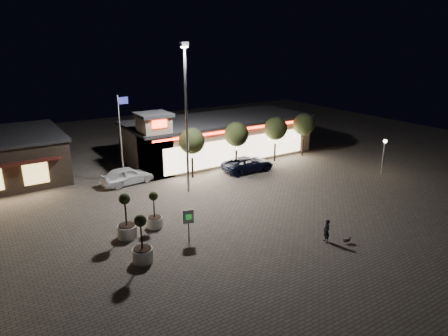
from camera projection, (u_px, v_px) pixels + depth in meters
ground at (217, 233)px, 27.14m from camera, size 90.00×90.00×0.00m
retail_building at (216, 137)px, 43.99m from camera, size 20.40×8.40×6.10m
floodlight_pole at (186, 111)px, 32.40m from camera, size 0.60×0.40×12.38m
flagpole at (121, 132)px, 35.14m from camera, size 0.95×0.10×8.00m
lamp_post_east at (384, 150)px, 38.16m from camera, size 0.36×0.36×3.48m
string_tree_a at (192, 141)px, 36.90m from camera, size 2.42×2.42×4.79m
string_tree_b at (236, 134)px, 39.45m from camera, size 2.42×2.42×4.79m
string_tree_c at (276, 129)px, 41.99m from camera, size 2.42×2.42×4.79m
string_tree_d at (304, 124)px, 44.03m from camera, size 2.42×2.42×4.79m
pickup_truck at (248, 164)px, 39.59m from camera, size 5.38×2.60×1.48m
white_sedan at (127, 175)px, 36.07m from camera, size 4.96×2.42×1.63m
pedestrian at (327, 231)px, 25.74m from camera, size 0.52×0.65×1.56m
dog at (348, 239)px, 25.71m from camera, size 0.55×0.27×0.29m
planter_left at (127, 224)px, 26.32m from camera, size 1.27×1.27×3.13m
planter_mid at (142, 247)px, 23.46m from camera, size 1.22×1.22×3.00m
planter_right at (154, 216)px, 27.80m from camera, size 1.08×1.08×2.65m
valet_sign at (188, 219)px, 25.73m from camera, size 0.69×0.27×2.15m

